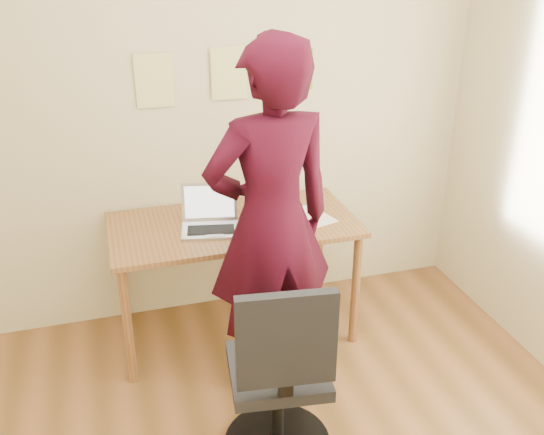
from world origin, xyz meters
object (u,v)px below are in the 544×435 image
object	(u,v)px
desk	(234,236)
phone	(277,233)
person	(271,224)
laptop	(210,219)
office_chair	(280,385)

from	to	relation	value
desk	phone	distance (m)	0.30
phone	person	xyz separation A→B (m)	(-0.11, -0.25, 0.19)
desk	laptop	xyz separation A→B (m)	(-0.14, -0.03, 0.14)
phone	desk	bearing A→B (deg)	138.04
person	desk	bearing A→B (deg)	-85.92
laptop	phone	world-z (taller)	laptop
desk	office_chair	bearing A→B (deg)	-91.98
laptop	office_chair	distance (m)	1.08
phone	office_chair	bearing A→B (deg)	-101.19
phone	person	size ratio (longest dim) A/B	0.06
office_chair	person	distance (m)	0.78
desk	person	world-z (taller)	person
desk	phone	size ratio (longest dim) A/B	11.88
office_chair	person	world-z (taller)	person
office_chair	laptop	bearing A→B (deg)	102.93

